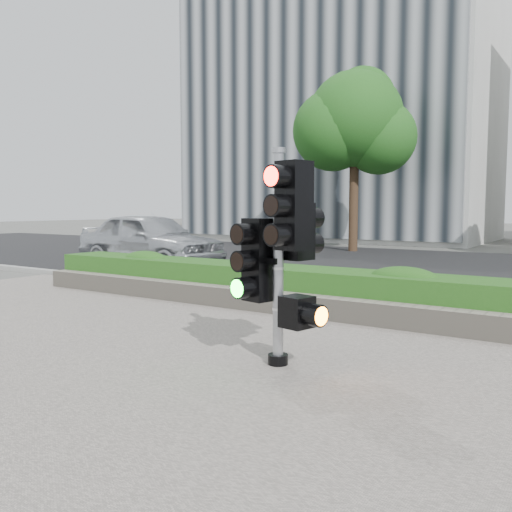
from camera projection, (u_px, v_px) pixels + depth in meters
name	position (u px, v px, depth m)	size (l,w,h in m)	color
ground	(226.00, 341.00, 7.06)	(120.00, 120.00, 0.00)	#51514C
sidewalk	(65.00, 395.00, 4.99)	(16.00, 11.00, 0.03)	#9E9389
road	(437.00, 269.00, 15.37)	(60.00, 13.00, 0.02)	black
curb	(332.00, 302.00, 9.67)	(60.00, 0.25, 0.12)	gray
stone_wall	(298.00, 305.00, 8.62)	(12.00, 0.32, 0.34)	gray
hedge	(316.00, 289.00, 9.15)	(12.00, 1.00, 0.68)	#46922D
building_left	(341.00, 105.00, 30.45)	(16.00, 9.00, 15.00)	#B7B7B2
tree_left	(355.00, 123.00, 21.19)	(4.61, 4.03, 7.34)	black
traffic_signal	(283.00, 246.00, 5.81)	(0.85, 0.68, 2.34)	black
car_silver	(150.00, 240.00, 15.45)	(1.89, 4.69, 1.60)	silver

